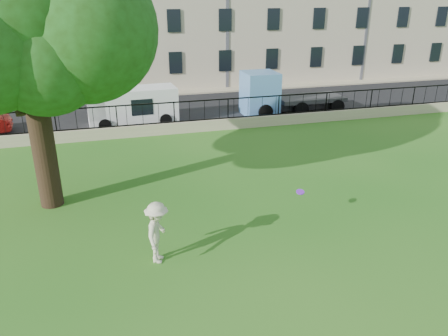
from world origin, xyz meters
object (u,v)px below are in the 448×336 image
object	(u,v)px
white_van	(133,106)
frisbee	(300,192)
blue_truck	(292,92)
tree	(17,9)
man	(157,233)

from	to	relation	value
white_van	frisbee	bearing A→B (deg)	-75.83
blue_truck	tree	bearing A→B (deg)	-144.62
man	blue_truck	world-z (taller)	blue_truck
tree	frisbee	size ratio (longest dim) A/B	37.07
frisbee	blue_truck	distance (m)	14.51
tree	frisbee	xyz separation A→B (m)	(8.09, -3.71, -5.52)
tree	frisbee	distance (m)	10.47
tree	man	xyz separation A→B (m)	(3.34, -4.66, -5.74)
man	blue_truck	size ratio (longest dim) A/B	0.29
frisbee	blue_truck	bearing A→B (deg)	67.19
white_van	tree	bearing A→B (deg)	-115.14
frisbee	white_van	xyz separation A→B (m)	(-4.25, 13.37, -0.08)
white_van	blue_truck	distance (m)	9.88
frisbee	white_van	distance (m)	14.03
tree	white_van	distance (m)	11.81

